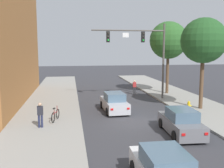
{
  "coord_description": "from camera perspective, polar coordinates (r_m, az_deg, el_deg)",
  "views": [
    {
      "loc": [
        -4.68,
        -17.36,
        5.27
      ],
      "look_at": [
        -0.98,
        5.89,
        2.0
      ],
      "focal_mm": 41.83,
      "sensor_mm": 36.0,
      "label": 1
    }
  ],
  "objects": [
    {
      "name": "sidewalk_right",
      "position": [
        21.29,
        23.16,
        -6.87
      ],
      "size": [
        5.0,
        60.0,
        0.15
      ],
      "primitive_type": "cube",
      "color": "#99968E",
      "rests_on": "ground"
    },
    {
      "name": "pedestrian_crossing_road",
      "position": [
        29.67,
        4.93,
        -0.57
      ],
      "size": [
        0.36,
        0.22,
        1.64
      ],
      "color": "#333338",
      "rests_on": "ground"
    },
    {
      "name": "street_tree_nearest",
      "position": [
        23.03,
        19.38,
        8.88
      ],
      "size": [
        3.75,
        3.75,
        7.6
      ],
      "color": "brown",
      "rests_on": "sidewalk_right"
    },
    {
      "name": "ground_plane",
      "position": [
        18.73,
        5.87,
        -8.47
      ],
      "size": [
        120.0,
        120.0,
        0.0
      ],
      "primitive_type": "plane",
      "color": "#38383D"
    },
    {
      "name": "car_lead_silver",
      "position": [
        21.79,
        0.49,
        -4.14
      ],
      "size": [
        2.0,
        4.32,
        1.6
      ],
      "color": "#B7B7BC",
      "rests_on": "ground"
    },
    {
      "name": "sidewalk_left",
      "position": [
        18.21,
        -14.57,
        -8.93
      ],
      "size": [
        5.0,
        60.0,
        0.15
      ],
      "primitive_type": "cube",
      "color": "#99968E",
      "rests_on": "ground"
    },
    {
      "name": "pedestrian_sidewalk_left_walker",
      "position": [
        17.52,
        -15.42,
        -6.28
      ],
      "size": [
        0.36,
        0.22,
        1.64
      ],
      "color": "#232847",
      "rests_on": "sidewalk_left"
    },
    {
      "name": "bicycle_leaning",
      "position": [
        19.01,
        -12.26,
        -6.68
      ],
      "size": [
        0.49,
        1.73,
        0.98
      ],
      "color": "black",
      "rests_on": "sidewalk_left"
    },
    {
      "name": "traffic_signal_mast",
      "position": [
        26.24,
        6.89,
        8.09
      ],
      "size": [
        7.35,
        0.38,
        7.5
      ],
      "color": "#514C47",
      "rests_on": "sidewalk_right"
    },
    {
      "name": "fire_hydrant",
      "position": [
        22.77,
        16.42,
        -4.49
      ],
      "size": [
        0.48,
        0.24,
        0.72
      ],
      "color": "gold",
      "rests_on": "sidewalk_right"
    },
    {
      "name": "car_following_grey",
      "position": [
        16.71,
        14.8,
        -8.15
      ],
      "size": [
        2.0,
        4.32,
        1.6
      ],
      "color": "slate",
      "rests_on": "ground"
    },
    {
      "name": "street_tree_second",
      "position": [
        30.02,
        12.22,
        9.29
      ],
      "size": [
        4.14,
        4.14,
        8.03
      ],
      "color": "brown",
      "rests_on": "sidewalk_right"
    }
  ]
}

